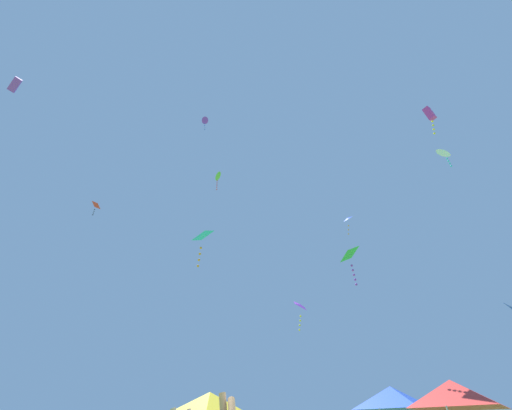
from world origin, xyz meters
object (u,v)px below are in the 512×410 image
kite_blue_delta (348,219)px  kite_cyan_diamond (202,237)px  canopy_tent_blue (393,398)px  kite_white_delta (444,153)px  kite_purple_diamond (301,307)px  canopy_tent_red (454,394)px  kite_purple_box (15,85)px  kite_red_diamond (96,206)px  kite_lime_delta (218,176)px  kite_green_diamond (349,256)px  kite_magenta_box (430,114)px  kite_purple_delta (205,121)px  canopy_tent_yellow (209,405)px

kite_blue_delta → kite_cyan_diamond: bearing=-152.2°
canopy_tent_blue → kite_white_delta: kite_white_delta is taller
canopy_tent_blue → kite_purple_diamond: bearing=100.9°
canopy_tent_red → kite_purple_box: bearing=-172.3°
kite_red_diamond → kite_cyan_diamond: bearing=-9.9°
canopy_tent_red → kite_lime_delta: kite_lime_delta is taller
canopy_tent_blue → kite_cyan_diamond: kite_cyan_diamond is taller
kite_purple_box → kite_green_diamond: 23.05m
canopy_tent_blue → canopy_tent_red: bearing=-86.5°
kite_magenta_box → kite_green_diamond: kite_magenta_box is taller
kite_green_diamond → kite_red_diamond: (-19.89, 7.03, 8.07)m
canopy_tent_red → kite_purple_delta: size_ratio=2.32×
kite_blue_delta → kite_purple_diamond: 13.10m
kite_purple_diamond → kite_red_diamond: bearing=-158.5°
kite_purple_box → kite_lime_delta: bearing=44.1°
canopy_tent_red → kite_magenta_box: bearing=5.0°
kite_cyan_diamond → kite_blue_delta: (16.84, 8.87, 8.96)m
kite_green_diamond → canopy_tent_red: bearing=-28.6°
kite_lime_delta → kite_red_diamond: 11.60m
kite_white_delta → kite_cyan_diamond: bearing=163.6°
kite_purple_delta → kite_white_delta: bearing=-9.4°
kite_purple_diamond → kite_white_delta: bearing=-58.4°
canopy_tent_blue → kite_purple_box: (-23.32, -8.29, 15.36)m
canopy_tent_blue → kite_red_diamond: bearing=171.3°
canopy_tent_blue → kite_white_delta: size_ratio=1.63×
kite_lime_delta → kite_white_delta: bearing=-21.1°
kite_green_diamond → canopy_tent_yellow: bearing=-169.7°
canopy_tent_yellow → kite_purple_box: kite_purple_box is taller
kite_cyan_diamond → kite_blue_delta: size_ratio=1.17×
kite_cyan_diamond → kite_green_diamond: (9.70, -5.25, -4.13)m
kite_lime_delta → kite_magenta_box: bearing=-21.7°
kite_green_diamond → kite_blue_delta: (7.15, 14.12, 13.10)m
kite_white_delta → kite_red_diamond: kite_white_delta is taller
canopy_tent_red → kite_blue_delta: 26.01m
canopy_tent_blue → kite_purple_diamond: (-2.17, 11.31, 8.99)m
kite_red_diamond → kite_magenta_box: bearing=-14.7°
canopy_tent_yellow → kite_red_diamond: kite_red_diamond is taller
kite_purple_diamond → kite_red_diamond: kite_red_diamond is taller
kite_cyan_diamond → kite_white_delta: size_ratio=1.35×
canopy_tent_yellow → kite_lime_delta: 21.70m
kite_purple_delta → kite_white_delta: kite_purple_delta is taller
kite_purple_delta → kite_green_diamond: kite_purple_delta is taller
kite_white_delta → kite_blue_delta: (-2.52, 14.56, 3.50)m
kite_red_diamond → kite_white_delta: bearing=-14.2°
canopy_tent_red → kite_white_delta: (6.99, 1.01, 16.84)m
kite_white_delta → kite_blue_delta: 15.19m
kite_green_diamond → kite_purple_diamond: 15.08m
kite_purple_delta → kite_lime_delta: bearing=69.0°
canopy_tent_yellow → kite_red_diamond: bearing=145.3°
kite_purple_box → kite_green_diamond: bearing=12.6°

